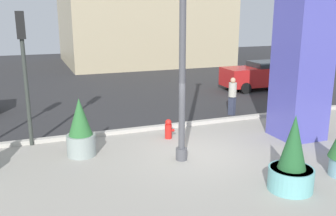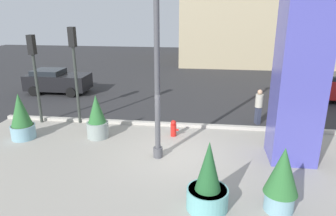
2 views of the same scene
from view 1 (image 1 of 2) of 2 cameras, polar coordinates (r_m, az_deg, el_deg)
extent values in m
plane|color=#2D2D30|center=(15.95, -1.62, -2.26)|extent=(60.00, 60.00, 0.00)
cube|color=#9E998E|center=(10.83, 9.14, -10.78)|extent=(18.00, 10.00, 0.02)
cube|color=#B7B2A8|center=(15.14, -0.52, -2.87)|extent=(18.00, 0.24, 0.16)
cylinder|color=#4C4C51|center=(11.97, 2.07, -7.04)|extent=(0.36, 0.36, 0.40)
cylinder|color=#4C4C51|center=(11.18, 2.24, 10.03)|extent=(0.20, 0.20, 7.45)
cube|color=#4C4CAD|center=(14.37, 19.88, 7.28)|extent=(1.59, 1.59, 6.01)
cylinder|color=gray|center=(12.60, -13.10, -5.55)|extent=(0.94, 0.94, 0.71)
cylinder|color=#382819|center=(12.49, -13.19, -4.09)|extent=(0.87, 0.87, 0.04)
cone|color=#2D6B33|center=(12.31, -13.36, -1.31)|extent=(0.77, 0.77, 1.22)
cylinder|color=#6BB2B2|center=(10.53, 18.22, -10.26)|extent=(1.18, 1.18, 0.62)
cylinder|color=#382819|center=(10.42, 18.35, -8.81)|extent=(1.09, 1.09, 0.04)
cone|color=#235B2D|center=(10.16, 18.68, -4.94)|extent=(0.73, 0.73, 1.45)
cylinder|color=red|center=(13.91, 0.05, -3.61)|extent=(0.26, 0.26, 0.55)
sphere|color=red|center=(13.80, 0.05, -2.21)|extent=(0.24, 0.24, 0.24)
cylinder|color=red|center=(13.96, 0.70, -3.42)|extent=(0.12, 0.10, 0.10)
cylinder|color=#333833|center=(13.68, -20.75, 2.03)|extent=(0.14, 0.14, 3.73)
cube|color=black|center=(13.41, -21.64, 11.71)|extent=(0.28, 0.32, 0.90)
sphere|color=yellow|center=(13.60, -21.53, 10.60)|extent=(0.18, 0.18, 0.18)
cube|color=red|center=(23.43, 13.41, 4.78)|extent=(4.25, 1.93, 1.09)
cube|color=#1E2328|center=(23.68, 14.80, 6.52)|extent=(1.93, 1.67, 0.32)
cylinder|color=black|center=(22.06, 11.80, 2.98)|extent=(0.64, 0.23, 0.64)
cylinder|color=black|center=(23.62, 9.46, 3.83)|extent=(0.64, 0.23, 0.64)
cylinder|color=black|center=(23.52, 17.25, 3.33)|extent=(0.64, 0.23, 0.64)
cylinder|color=black|center=(24.99, 14.71, 4.13)|extent=(0.64, 0.23, 0.64)
cube|color=#33384C|center=(17.32, 9.75, 0.35)|extent=(0.29, 0.34, 0.86)
cylinder|color=#B2AD9E|center=(17.16, 9.85, 2.78)|extent=(0.47, 0.47, 0.64)
sphere|color=tan|center=(17.08, 9.92, 4.22)|extent=(0.23, 0.23, 0.23)
camera|label=2|loc=(6.20, 74.25, 12.36)|focal=33.05mm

